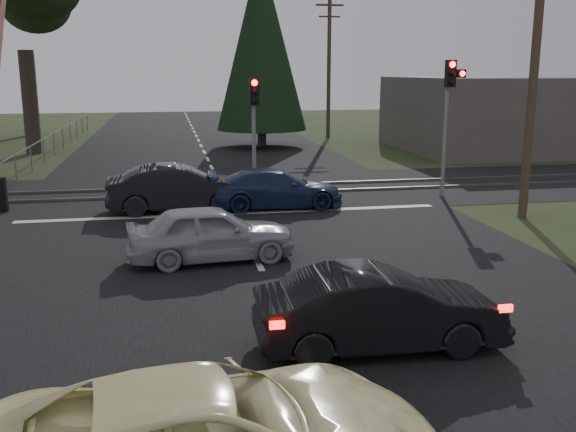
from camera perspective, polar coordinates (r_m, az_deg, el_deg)
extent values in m
plane|color=#243217|center=(12.21, -0.79, -8.06)|extent=(120.00, 120.00, 0.00)
cube|color=black|center=(21.77, -5.31, 1.23)|extent=(14.00, 100.00, 0.01)
cube|color=black|center=(23.73, -5.77, 2.19)|extent=(120.00, 8.00, 0.01)
cube|color=silver|center=(20.02, -4.82, 0.24)|extent=(13.00, 0.35, 0.00)
cube|color=#59544C|center=(22.93, -5.60, 1.93)|extent=(120.00, 0.12, 0.10)
cube|color=#59544C|center=(24.50, -5.94, 2.62)|extent=(120.00, 0.12, 0.10)
cube|color=black|center=(22.01, -24.16, 1.73)|extent=(0.35, 0.25, 1.10)
cylinder|color=slate|center=(23.02, 13.73, 6.33)|extent=(0.14, 0.14, 3.80)
cube|color=black|center=(22.72, 14.24, 12.17)|extent=(0.32, 0.24, 0.90)
sphere|color=#FF0C07|center=(22.60, 14.42, 12.92)|extent=(0.20, 0.20, 0.20)
sphere|color=black|center=(22.60, 14.38, 12.16)|extent=(0.18, 0.18, 0.18)
sphere|color=black|center=(22.61, 14.34, 11.40)|extent=(0.18, 0.18, 0.18)
cube|color=black|center=(22.88, 15.12, 12.12)|extent=(0.28, 0.22, 0.28)
sphere|color=#FF0C07|center=(22.77, 15.26, 12.11)|extent=(0.18, 0.18, 0.18)
cylinder|color=slate|center=(22.41, -3.03, 5.74)|extent=(0.14, 0.14, 3.20)
cube|color=black|center=(22.07, -3.03, 10.97)|extent=(0.32, 0.24, 0.90)
sphere|color=#FF0C07|center=(21.94, -3.00, 11.74)|extent=(0.20, 0.20, 0.20)
sphere|color=black|center=(21.94, -2.99, 10.96)|extent=(0.18, 0.18, 0.18)
sphere|color=black|center=(21.96, -2.98, 10.18)|extent=(0.18, 0.18, 0.18)
cylinder|color=#4C3D2D|center=(20.16, 21.07, 12.40)|extent=(0.26, 0.26, 9.00)
cylinder|color=#4C3D2D|center=(42.55, 3.65, 12.97)|extent=(0.26, 0.26, 9.00)
cube|color=#4C3D2D|center=(42.74, 3.73, 18.21)|extent=(1.80, 0.12, 0.12)
cube|color=#4C3D2D|center=(42.68, 3.72, 17.27)|extent=(1.40, 0.10, 0.10)
cylinder|color=#4C3D2D|center=(67.06, -1.74, 12.92)|extent=(0.26, 0.26, 9.00)
cube|color=#4C3D2D|center=(67.19, -1.76, 16.24)|extent=(1.80, 0.12, 0.12)
cube|color=#4C3D2D|center=(67.15, -1.75, 15.65)|extent=(1.40, 0.10, 0.10)
cylinder|color=#473D33|center=(36.96, -21.95, 9.33)|extent=(0.80, 0.80, 5.40)
cylinder|color=#473D33|center=(48.13, -21.83, 9.93)|extent=(0.80, 0.80, 5.40)
cylinder|color=#473D33|center=(37.79, -2.35, 7.70)|extent=(0.50, 0.50, 2.00)
cone|color=black|center=(37.68, -2.42, 15.30)|extent=(5.20, 5.20, 10.00)
cube|color=#59514C|center=(38.84, 20.51, 8.53)|extent=(14.00, 10.00, 4.00)
imported|color=black|center=(10.36, 8.13, -8.25)|extent=(3.97, 1.46, 1.30)
imported|color=#989AA0|center=(15.00, -6.88, -1.52)|extent=(3.99, 1.89, 1.32)
imported|color=#19284D|center=(20.71, -1.09, 2.44)|extent=(4.35, 1.83, 1.25)
imported|color=black|center=(20.49, -9.70, 2.45)|extent=(4.51, 1.74, 1.47)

